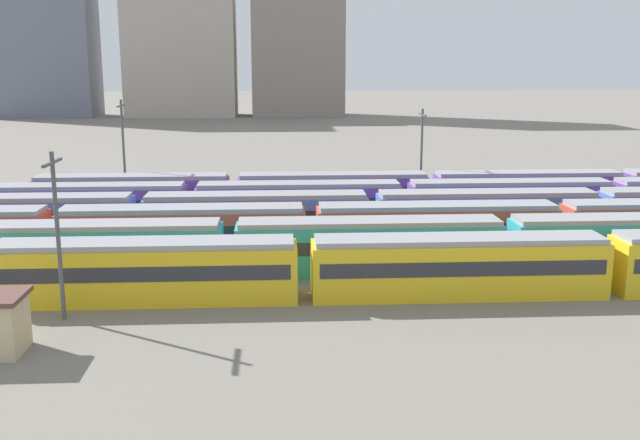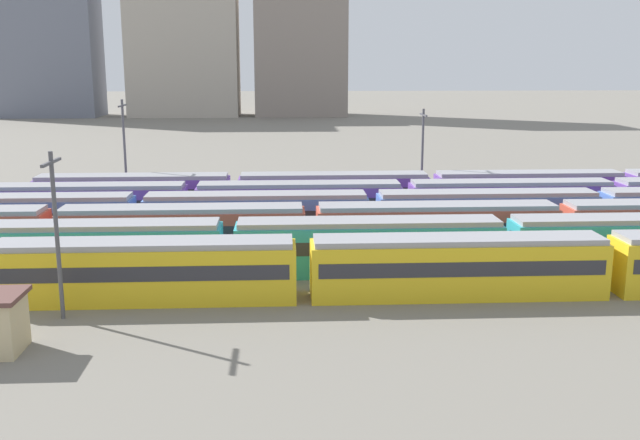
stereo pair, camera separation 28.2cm
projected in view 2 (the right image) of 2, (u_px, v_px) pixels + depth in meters
The scene contains 13 objects.
ground_plane at pixel (87, 248), 56.46m from camera, with size 600.00×600.00×0.00m, color slate.
train_track_0 at pixel (303, 268), 44.20m from camera, with size 74.70×3.06×3.75m.
train_track_1 at pixel (506, 244), 49.98m from camera, with size 74.70×3.06×3.75m.
train_track_2 at pixel (311, 229), 54.39m from camera, with size 74.70×3.06×3.75m.
train_track_3 at pixel (598, 212), 60.69m from camera, with size 112.50×3.06×3.75m.
train_track_4 at pixel (405, 202), 64.98m from camera, with size 74.70×3.06×3.75m.
train_track_5 at pixel (528, 190), 70.71m from camera, with size 93.60×3.06×3.75m.
catenary_pole_0 at pixel (56, 227), 39.98m from camera, with size 0.24×3.20×9.45m.
catenary_pole_1 at pixel (422, 152), 72.50m from camera, with size 0.24×3.20×9.59m.
catenary_pole_3 at pixel (125, 148), 71.06m from camera, with size 0.24×3.20×10.57m.
distant_building_0 at pixel (39, 13), 184.68m from camera, with size 28.14×14.43×51.97m, color slate.
distant_building_1 at pixel (184, 47), 188.29m from camera, with size 27.99×14.96×35.16m, color #B2A899.
distant_building_2 at pixel (300, 13), 187.97m from camera, with size 23.67×14.92×52.46m, color gray.
Camera 2 is at (15.22, -42.55, 14.19)m, focal length 41.02 mm.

